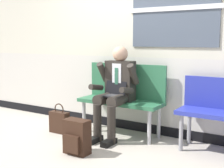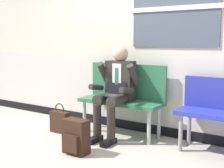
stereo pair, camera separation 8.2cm
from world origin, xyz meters
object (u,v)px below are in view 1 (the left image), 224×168
Objects in this scene: bench_with_person at (123,94)px; backpack at (77,137)px; handbag at (59,122)px; person_seated at (115,89)px.

bench_with_person reaches higher than backpack.
handbag is (-0.73, 0.51, -0.04)m from backpack.
bench_with_person is 2.80× the size of handbag.
bench_with_person is 0.97× the size of person_seated.
backpack is at bearing -34.94° from handbag.
bench_with_person is at bearing 90.00° from person_seated.
bench_with_person is 1.01m from handbag.
bench_with_person is 2.95× the size of backpack.
backpack is (-0.05, -0.78, -0.47)m from person_seated.
handbag is (-0.78, -0.48, -0.41)m from bench_with_person.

